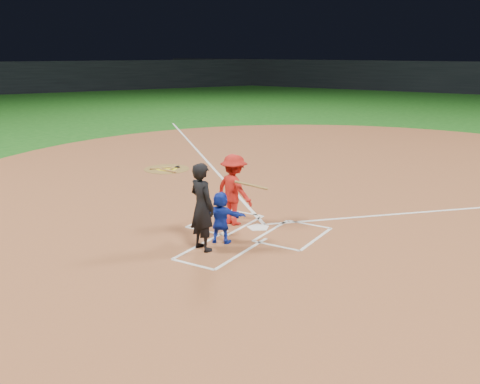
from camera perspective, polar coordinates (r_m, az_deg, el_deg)
The scene contains 14 objects.
ground at distance 13.56m, azimuth 1.97°, elevation -3.88°, with size 120.00×120.00×0.00m, color #155114.
home_plate_dirt at distance 18.82m, azimuth 10.99°, elevation 1.26°, with size 28.00×28.00×0.01m, color brown.
stadium_wall_left at distance 59.81m, azimuth -22.98°, elevation 11.17°, with size 1.20×60.00×3.20m, color black.
home_plate at distance 13.55m, azimuth 1.97°, elevation -3.80°, with size 0.60×0.60×0.02m, color white.
on_deck_circle at distance 20.34m, azimuth -7.83°, elevation 2.45°, with size 1.70×1.70×0.01m, color brown.
on_deck_logo at distance 20.34m, azimuth -7.83°, elevation 2.47°, with size 0.80×0.80×0.00m, color yellow.
on_deck_bat_a at distance 20.43m, azimuth -7.06°, elevation 2.64°, with size 0.06×0.06×0.84m, color olive.
on_deck_bat_b at distance 20.38m, azimuth -8.44°, elevation 2.56°, with size 0.06×0.06×0.84m, color brown.
on_deck_bat_c at distance 19.92m, azimuth -7.70°, elevation 2.30°, with size 0.06×0.06×0.84m, color #9A6738.
bat_weight_donut at distance 20.52m, azimuth -6.69°, elevation 2.68°, with size 0.19×0.19×0.05m, color black.
catcher at distance 12.36m, azimuth -2.07°, elevation -2.72°, with size 1.14×0.36×1.23m, color #1630B3.
umpire at distance 11.85m, azimuth -4.07°, elevation -1.59°, with size 0.73×0.48×1.99m, color black.
chalk_markings at distance 18.17m, azimuth 10.20°, elevation 0.83°, with size 28.35×17.32×0.01m.
batter_at_plate at distance 13.60m, azimuth -0.65°, elevation 0.25°, with size 1.60×0.97×1.82m.
Camera 1 is at (6.28, -11.19, 4.38)m, focal length 40.00 mm.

